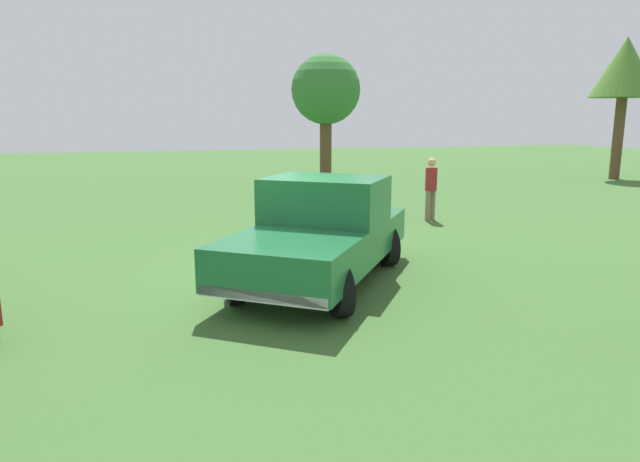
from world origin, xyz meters
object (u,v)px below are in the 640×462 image
at_px(pickup_truck, 322,229).
at_px(tree_back_left, 625,70).
at_px(person_visitor, 431,185).
at_px(tree_back_right, 326,91).

height_order(pickup_truck, tree_back_left, tree_back_left).
xyz_separation_m(person_visitor, tree_back_right, (-8.56, -0.41, 2.86)).
bearing_deg(tree_back_right, person_visitor, 2.76).
bearing_deg(tree_back_left, tree_back_right, -95.50).
xyz_separation_m(tree_back_left, tree_back_right, (-1.31, -13.56, -1.06)).
height_order(person_visitor, tree_back_left, tree_back_left).
xyz_separation_m(pickup_truck, tree_back_right, (-13.31, 4.10, 2.92)).
relative_size(pickup_truck, tree_back_left, 0.79).
distance_m(person_visitor, tree_back_left, 15.52).
bearing_deg(tree_back_right, pickup_truck, -17.13).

